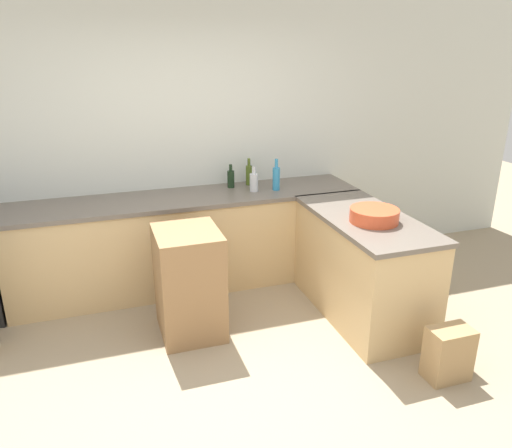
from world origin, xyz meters
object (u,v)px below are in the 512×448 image
Objects in this scene: wine_bottle_dark at (231,178)px; dish_soap_bottle at (276,178)px; vinegar_bottle_clear at (254,182)px; paper_bag at (448,354)px; island_table at (189,282)px; mixing_bowl at (374,215)px; olive_oil_bottle at (249,174)px.

dish_soap_bottle is at bearing -29.21° from wine_bottle_dark.
vinegar_bottle_clear is 2.30m from paper_bag.
vinegar_bottle_clear reaches higher than island_table.
mixing_bowl is 1.56m from wine_bottle_dark.
dish_soap_bottle reaches higher than wine_bottle_dark.
dish_soap_bottle is (1.04, 0.80, 0.58)m from island_table.
olive_oil_bottle is (0.84, 1.05, 0.57)m from island_table.
paper_bag is at bearing -73.97° from dish_soap_bottle.
paper_bag is (0.14, -0.88, -0.76)m from mixing_bowl.
olive_oil_bottle reaches higher than paper_bag.
olive_oil_bottle is (-0.62, 1.36, 0.05)m from mixing_bowl.
island_table is at bearing 143.60° from paper_bag.
island_table is 2.24× the size of paper_bag.
dish_soap_bottle reaches higher than island_table.
wine_bottle_dark is 0.98× the size of vinegar_bottle_clear.
island_table is 3.75× the size of vinegar_bottle_clear.
paper_bag is at bearing -80.94° from mixing_bowl.
paper_bag is at bearing -68.57° from vinegar_bottle_clear.
olive_oil_bottle is (0.20, 0.04, 0.02)m from wine_bottle_dark.
wine_bottle_dark is 0.45m from dish_soap_bottle.
olive_oil_bottle is at bearing 84.14° from vinegar_bottle_clear.
dish_soap_bottle is at bearing 106.03° from paper_bag.
island_table is 2.27× the size of mixing_bowl.
wine_bottle_dark is at bearing 113.66° from paper_bag.
vinegar_bottle_clear is at bearing 111.43° from paper_bag.
vinegar_bottle_clear is at bearing -47.57° from wine_bottle_dark.
dish_soap_bottle is 0.32m from olive_oil_bottle.
dish_soap_bottle reaches higher than paper_bag.
olive_oil_bottle is 1.14× the size of vinegar_bottle_clear.
wine_bottle_dark is at bearing 132.43° from vinegar_bottle_clear.
vinegar_bottle_clear is (-0.02, -0.23, -0.01)m from olive_oil_bottle.
olive_oil_bottle is at bearing 114.70° from mixing_bowl.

